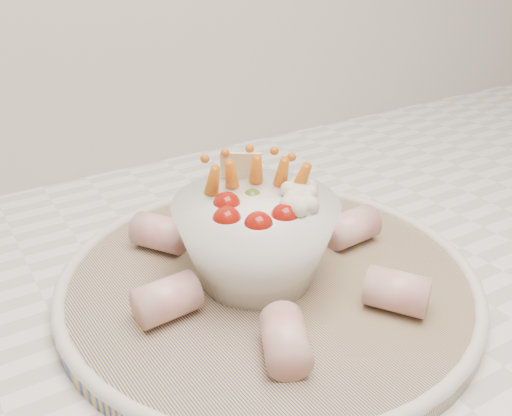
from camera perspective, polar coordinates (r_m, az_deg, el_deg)
serving_platter at (r=0.53m, az=1.25°, el=-7.13°), size 0.41×0.41×0.02m
veggie_bowl at (r=0.51m, az=0.07°, el=-2.91°), size 0.15×0.15×0.11m
cured_meat_rolls at (r=0.52m, az=1.28°, el=-5.19°), size 0.26×0.26×0.03m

